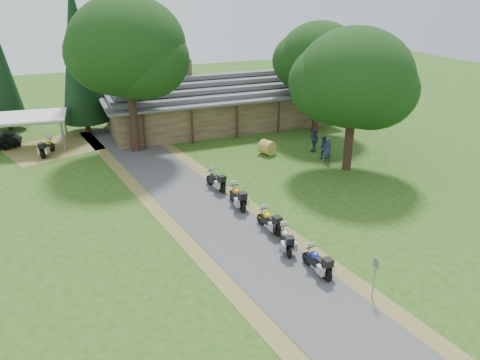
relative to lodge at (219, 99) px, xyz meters
name	(u,v)px	position (x,y,z in m)	size (l,w,h in m)	color
ground	(272,269)	(-6.00, -24.00, -2.45)	(120.00, 120.00, 0.00)	#284A14
driveway	(232,232)	(-6.50, -20.00, -2.45)	(46.00, 46.00, 0.00)	#48484A
lodge	(219,99)	(0.00, 0.00, 0.00)	(21.40, 9.40, 4.90)	brown
carport	(28,132)	(-16.70, -0.50, -1.12)	(6.16, 4.11, 2.67)	white
motorcycle_row_a	(317,261)	(-4.22, -25.04, -1.80)	(1.90, 0.62, 1.30)	navy
motorcycle_row_b	(286,238)	(-4.61, -22.67, -1.80)	(1.90, 0.62, 1.30)	#9C9EA4
motorcycle_row_c	(269,220)	(-4.54, -20.53, -1.80)	(1.91, 0.62, 1.31)	#C8B000
motorcycle_row_d	(237,196)	(-5.03, -17.16, -1.73)	(2.11, 0.69, 1.44)	#D45A05
motorcycle_row_e	(216,179)	(-5.37, -14.20, -1.77)	(2.00, 0.65, 1.37)	black
motorcycle_carport_a	(47,147)	(-15.38, -2.99, -1.75)	(2.04, 0.66, 1.39)	#C3C413
person_a	(328,148)	(4.15, -12.44, -1.38)	(0.61, 0.44, 2.14)	navy
person_b	(323,145)	(4.17, -11.77, -1.39)	(0.60, 0.43, 2.11)	navy
person_c	(314,138)	(4.37, -10.10, -1.34)	(0.63, 0.46, 2.23)	navy
hay_bale	(267,147)	(0.65, -9.29, -1.89)	(1.13, 1.13, 1.03)	olive
sign_post	(374,278)	(-2.97, -27.56, -1.46)	(0.36, 0.06, 1.97)	gray
oak_lodge_left	(129,68)	(-8.78, -4.64, 4.15)	(8.73, 8.73, 13.20)	black
oak_lodge_right	(319,72)	(7.23, -5.50, 2.95)	(6.98, 6.98, 10.80)	black
oak_driveway	(353,96)	(4.64, -14.34, 2.87)	(7.96, 7.96, 10.64)	black
cedar_near	(79,60)	(-11.84, 2.26, 3.94)	(3.97, 3.97, 12.78)	black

